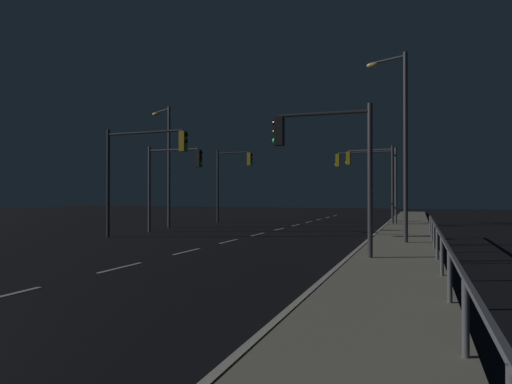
# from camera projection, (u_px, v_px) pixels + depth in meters

# --- Properties ---
(ground_plane) EXTENTS (112.00, 112.00, 0.00)m
(ground_plane) POSITION_uv_depth(u_px,v_px,m) (233.00, 240.00, 21.20)
(ground_plane) COLOR black
(ground_plane) RESTS_ON ground
(sidewalk_right) EXTENTS (2.70, 77.00, 0.14)m
(sidewalk_right) POSITION_uv_depth(u_px,v_px,m) (402.00, 245.00, 18.66)
(sidewalk_right) COLOR #9E937F
(sidewalk_right) RESTS_ON ground
(lane_markings_center) EXTENTS (0.14, 50.00, 0.01)m
(lane_markings_center) POSITION_uv_depth(u_px,v_px,m) (258.00, 234.00, 24.49)
(lane_markings_center) COLOR silver
(lane_markings_center) RESTS_ON ground
(lane_edge_line) EXTENTS (0.14, 53.00, 0.01)m
(lane_edge_line) POSITION_uv_depth(u_px,v_px,m) (373.00, 235.00, 23.91)
(lane_edge_line) COLOR silver
(lane_edge_line) RESTS_ON ground
(traffic_light_near_left) EXTENTS (4.51, 0.78, 5.38)m
(traffic_light_near_left) POSITION_uv_depth(u_px,v_px,m) (368.00, 170.00, 33.00)
(traffic_light_near_left) COLOR #4C4C51
(traffic_light_near_left) RESTS_ON sidewalk_right
(traffic_light_far_left) EXTENTS (3.02, 0.42, 5.60)m
(traffic_light_far_left) POSITION_uv_depth(u_px,v_px,m) (232.00, 172.00, 34.47)
(traffic_light_far_left) COLOR #2D3033
(traffic_light_far_left) RESTS_ON ground
(traffic_light_near_right) EXTENTS (3.30, 0.37, 4.90)m
(traffic_light_near_right) POSITION_uv_depth(u_px,v_px,m) (325.00, 151.00, 14.81)
(traffic_light_near_right) COLOR #38383D
(traffic_light_near_right) RESTS_ON sidewalk_right
(traffic_light_overhead_east) EXTENTS (4.66, 0.39, 5.42)m
(traffic_light_overhead_east) POSITION_uv_depth(u_px,v_px,m) (142.00, 160.00, 22.06)
(traffic_light_overhead_east) COLOR #2D3033
(traffic_light_overhead_east) RESTS_ON ground
(traffic_light_far_center) EXTENTS (3.43, 0.64, 5.45)m
(traffic_light_far_center) POSITION_uv_depth(u_px,v_px,m) (372.00, 170.00, 32.30)
(traffic_light_far_center) COLOR #38383D
(traffic_light_far_center) RESTS_ON sidewalk_right
(traffic_light_mid_right) EXTENTS (3.48, 0.34, 4.93)m
(traffic_light_mid_right) POSITION_uv_depth(u_px,v_px,m) (173.00, 171.00, 25.56)
(traffic_light_mid_right) COLOR #4C4C51
(traffic_light_mid_right) RESTS_ON ground
(street_lamp_mid_block) EXTENTS (1.75, 0.92, 8.00)m
(street_lamp_mid_block) POSITION_uv_depth(u_px,v_px,m) (400.00, 130.00, 19.21)
(street_lamp_mid_block) COLOR #38383D
(street_lamp_mid_block) RESTS_ON sidewalk_right
(street_lamp_across_street) EXTENTS (2.00, 1.26, 8.00)m
(street_lamp_across_street) POSITION_uv_depth(u_px,v_px,m) (167.00, 155.00, 30.18)
(street_lamp_across_street) COLOR #4C4C51
(street_lamp_across_street) RESTS_ON ground
(barrier_fence) EXTENTS (0.09, 23.90, 0.98)m
(barrier_fence) POSITION_uv_depth(u_px,v_px,m) (442.00, 246.00, 11.12)
(barrier_fence) COLOR #59595E
(barrier_fence) RESTS_ON sidewalk_right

